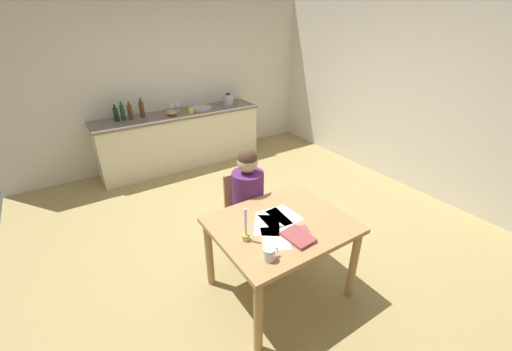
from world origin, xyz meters
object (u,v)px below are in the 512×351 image
(coffee_mug, at_px, (269,254))
(sink_unit, at_px, (201,108))
(chair_at_table, at_px, (245,209))
(stovetop_kettle, at_px, (228,99))
(wine_glass_near_sink, at_px, (177,104))
(person_seated, at_px, (251,200))
(dining_table, at_px, (281,234))
(wine_glass_by_kettle, at_px, (171,105))
(bottle_oil, at_px, (116,114))
(bottle_vinegar, at_px, (122,112))
(book_cookery, at_px, (298,237))
(book_magazine, at_px, (302,235))
(mixing_bowl, at_px, (172,113))
(bottle_sauce, at_px, (142,109))
(candlestick, at_px, (246,231))
(bottle_wine_red, at_px, (130,112))
(teacup_on_counter, at_px, (191,111))

(coffee_mug, bearing_deg, sink_unit, 73.27)
(chair_at_table, height_order, stovetop_kettle, stovetop_kettle)
(chair_at_table, bearing_deg, wine_glass_near_sink, 83.48)
(person_seated, bearing_deg, dining_table, -94.97)
(dining_table, bearing_deg, wine_glass_by_kettle, 85.54)
(chair_at_table, xyz_separation_m, stovetop_kettle, (1.17, 2.47, 0.52))
(coffee_mug, bearing_deg, person_seated, 65.83)
(chair_at_table, height_order, bottle_oil, bottle_oil)
(coffee_mug, xyz_separation_m, sink_unit, (1.05, 3.49, 0.12))
(bottle_vinegar, bearing_deg, book_cookery, -81.83)
(bottle_vinegar, bearing_deg, wine_glass_by_kettle, 5.31)
(dining_table, xyz_separation_m, bottle_vinegar, (-0.52, 3.26, 0.38))
(book_magazine, bearing_deg, mixing_bowl, 108.37)
(wine_glass_by_kettle, bearing_deg, book_cookery, -94.44)
(bottle_sauce, bearing_deg, person_seated, -83.96)
(candlestick, bearing_deg, stovetop_kettle, 63.43)
(bottle_wine_red, height_order, wine_glass_near_sink, bottle_wine_red)
(bottle_vinegar, height_order, stovetop_kettle, bottle_vinegar)
(book_magazine, relative_size, bottle_oil, 0.94)
(book_magazine, height_order, book_cookery, book_cookery)
(stovetop_kettle, distance_m, wine_glass_by_kettle, 0.99)
(wine_glass_near_sink, height_order, wine_glass_by_kettle, same)
(bottle_vinegar, distance_m, stovetop_kettle, 1.76)
(dining_table, relative_size, bottle_oil, 4.61)
(sink_unit, xyz_separation_m, teacup_on_counter, (-0.24, -0.15, 0.02))
(wine_glass_near_sink, bearing_deg, mixing_bowl, -129.65)
(person_seated, distance_m, bottle_vinegar, 2.77)
(book_magazine, xyz_separation_m, wine_glass_near_sink, (0.33, 3.56, 0.25))
(bottle_vinegar, xyz_separation_m, teacup_on_counter, (0.99, -0.23, -0.07))
(wine_glass_near_sink, relative_size, wine_glass_by_kettle, 1.00)
(book_magazine, xyz_separation_m, bottle_wine_red, (-0.44, 3.48, 0.25))
(dining_table, distance_m, sink_unit, 3.28)
(dining_table, bearing_deg, bottle_wine_red, 97.25)
(candlestick, xyz_separation_m, teacup_on_counter, (0.84, 3.06, 0.11))
(mixing_bowl, bearing_deg, dining_table, -93.30)
(dining_table, xyz_separation_m, book_magazine, (0.03, -0.23, 0.12))
(coffee_mug, distance_m, book_magazine, 0.38)
(bottle_wine_red, bearing_deg, book_cookery, -83.52)
(book_cookery, xyz_separation_m, teacup_on_counter, (0.49, 3.27, 0.18))
(wine_glass_near_sink, xyz_separation_m, wine_glass_by_kettle, (-0.10, 0.00, 0.00))
(mixing_bowl, relative_size, wine_glass_near_sink, 1.20)
(candlestick, relative_size, bottle_vinegar, 1.04)
(candlestick, xyz_separation_m, book_magazine, (0.40, -0.21, -0.07))
(bottle_oil, distance_m, bottle_wine_red, 0.20)
(stovetop_kettle, distance_m, wine_glass_near_sink, 0.89)
(person_seated, bearing_deg, bottle_wine_red, 99.78)
(dining_table, bearing_deg, bottle_vinegar, 99.06)
(wine_glass_by_kettle, bearing_deg, stovetop_kettle, -8.73)
(stovetop_kettle, xyz_separation_m, teacup_on_counter, (-0.77, -0.15, -0.05))
(stovetop_kettle, bearing_deg, wine_glass_near_sink, 170.24)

